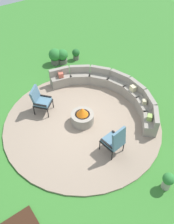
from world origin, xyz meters
The scene contains 10 objects.
ground_plane centered at (0.00, 0.00, 0.00)m, with size 24.00×24.00×0.00m, color #387A2D.
patio_circle centered at (0.00, 0.00, 0.03)m, with size 5.61×5.61×0.06m, color gray.
fire_pit centered at (0.00, 0.00, 0.32)m, with size 0.81×0.81×0.68m.
curved_stone_bench centered at (-0.53, 1.74, 0.35)m, with size 4.64×2.52×0.72m.
lounge_chair_front_left centered at (-1.37, -0.89, 0.60)m, with size 0.80×0.83×1.06m.
lounge_chair_front_right centered at (1.65, 0.05, 0.64)m, with size 0.67×0.61×1.14m.
potted_plant_0 centered at (-3.72, 1.50, 0.37)m, with size 0.51×0.51×0.69m.
potted_plant_2 centered at (-3.60, 2.17, 0.31)m, with size 0.36×0.36×0.55m.
potted_plant_3 centered at (-3.88, 1.19, 0.41)m, with size 0.57×0.57×0.75m.
potted_plant_4 centered at (3.44, 0.49, 0.36)m, with size 0.34×0.34×0.62m.
Camera 1 is at (4.87, -3.34, 6.47)m, focal length 38.84 mm.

